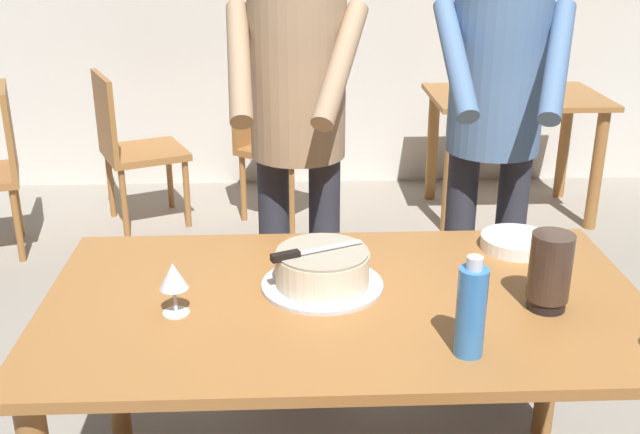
% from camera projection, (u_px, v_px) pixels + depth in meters
% --- Properties ---
extents(main_dining_table, '(1.63, 0.91, 0.75)m').
position_uv_depth(main_dining_table, '(344.00, 332.00, 2.10)').
color(main_dining_table, '#9E6633').
rests_on(main_dining_table, ground_plane).
extents(cake_on_platter, '(0.34, 0.34, 0.11)m').
position_uv_depth(cake_on_platter, '(322.00, 270.00, 2.10)').
color(cake_on_platter, silver).
rests_on(cake_on_platter, main_dining_table).
extents(cake_knife, '(0.26, 0.13, 0.02)m').
position_uv_depth(cake_knife, '(298.00, 253.00, 2.05)').
color(cake_knife, silver).
rests_on(cake_knife, cake_on_platter).
extents(plate_stack, '(0.22, 0.22, 0.04)m').
position_uv_depth(plate_stack, '(516.00, 242.00, 2.36)').
color(plate_stack, white).
rests_on(plate_stack, main_dining_table).
extents(wine_glass_near, '(0.08, 0.08, 0.14)m').
position_uv_depth(wine_glass_near, '(173.00, 278.00, 1.94)').
color(wine_glass_near, silver).
rests_on(wine_glass_near, main_dining_table).
extents(water_bottle, '(0.07, 0.07, 0.25)m').
position_uv_depth(water_bottle, '(471.00, 310.00, 1.76)').
color(water_bottle, '#387AC6').
rests_on(water_bottle, main_dining_table).
extents(hurricane_lamp, '(0.11, 0.11, 0.21)m').
position_uv_depth(hurricane_lamp, '(550.00, 271.00, 1.97)').
color(hurricane_lamp, black).
rests_on(hurricane_lamp, main_dining_table).
extents(person_cutting_cake, '(0.46, 0.57, 1.72)m').
position_uv_depth(person_cutting_cake, '(298.00, 120.00, 2.56)').
color(person_cutting_cake, '#2D2D38').
rests_on(person_cutting_cake, ground_plane).
extents(person_standing_beside, '(0.46, 0.57, 1.72)m').
position_uv_depth(person_standing_beside, '(495.00, 115.00, 2.61)').
color(person_standing_beside, '#2D2D38').
rests_on(person_standing_beside, ground_plane).
extents(background_table, '(1.00, 0.70, 0.74)m').
position_uv_depth(background_table, '(514.00, 121.00, 4.52)').
color(background_table, '#9E6633').
rests_on(background_table, ground_plane).
extents(background_chair_0, '(0.62, 0.62, 0.90)m').
position_uv_depth(background_chair_0, '(275.00, 137.00, 4.51)').
color(background_chair_0, '#9E6633').
rests_on(background_chair_0, ground_plane).
extents(background_chair_2, '(0.58, 0.58, 0.90)m').
position_uv_depth(background_chair_2, '(131.00, 144.00, 4.38)').
color(background_chair_2, '#9E6633').
rests_on(background_chair_2, ground_plane).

